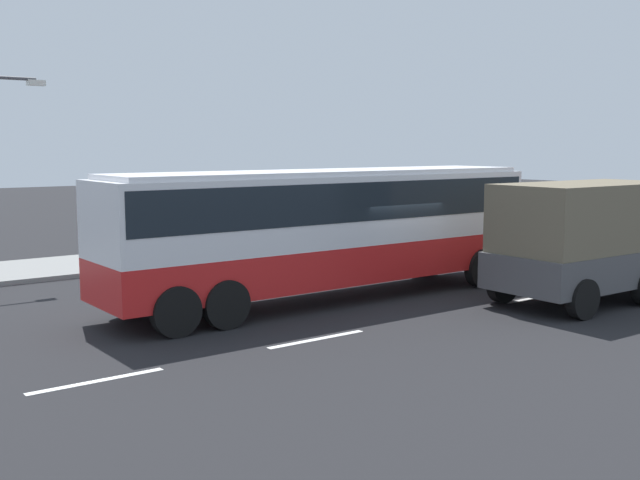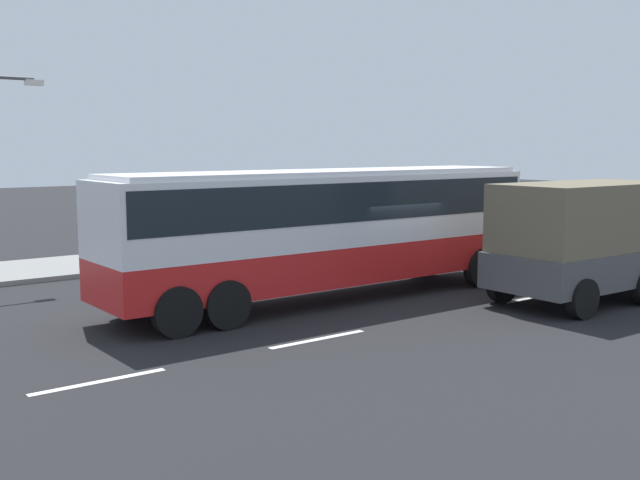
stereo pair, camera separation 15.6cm
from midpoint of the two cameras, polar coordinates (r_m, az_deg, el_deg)
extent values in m
plane|color=black|center=(20.65, 4.76, -4.07)|extent=(120.00, 120.00, 0.00)
cube|color=gray|center=(28.14, -7.83, -0.95)|extent=(80.00, 4.00, 0.15)
cube|color=white|center=(13.66, -16.20, -10.21)|extent=(2.40, 0.16, 0.01)
cube|color=white|center=(15.83, 0.04, -7.51)|extent=(2.40, 0.16, 0.01)
cube|color=white|center=(20.88, 16.23, -4.19)|extent=(2.40, 0.16, 0.01)
cube|color=red|center=(19.62, 0.94, -1.57)|extent=(12.30, 2.49, 0.97)
cube|color=silver|center=(19.46, 0.95, 2.39)|extent=(12.30, 2.49, 1.75)
cube|color=black|center=(19.44, 0.95, 3.10)|extent=(12.06, 2.52, 0.96)
cube|color=black|center=(23.66, 12.77, 3.27)|extent=(0.13, 2.25, 1.40)
cube|color=silver|center=(19.41, 0.96, 5.13)|extent=(11.81, 2.34, 0.12)
cylinder|color=black|center=(23.53, 8.01, -1.37)|extent=(1.10, 0.30, 1.10)
cylinder|color=black|center=(21.94, 12.30, -2.08)|extent=(1.10, 0.30, 1.10)
cylinder|color=black|center=(18.74, -10.43, -3.61)|extent=(1.10, 0.30, 1.10)
cylinder|color=black|center=(16.70, -6.86, -4.86)|extent=(1.10, 0.30, 1.10)
cylinder|color=black|center=(18.26, -13.82, -3.98)|extent=(1.10, 0.30, 1.10)
cylinder|color=black|center=(16.16, -10.58, -5.34)|extent=(1.10, 0.30, 1.10)
cube|color=#4C4C4F|center=(20.51, 19.56, -1.90)|extent=(5.26, 2.56, 0.90)
cube|color=#6B604C|center=(20.36, 19.71, 1.70)|extent=(5.05, 2.46, 1.69)
cylinder|color=black|center=(24.49, 22.51, -1.68)|extent=(0.96, 0.30, 0.96)
cylinder|color=black|center=(22.00, 18.34, -2.45)|extent=(0.96, 0.30, 0.96)
cylinder|color=black|center=(19.95, 13.89, -3.25)|extent=(0.96, 0.30, 0.96)
cylinder|color=black|center=(18.54, 19.49, -4.24)|extent=(0.96, 0.30, 0.96)
cylinder|color=black|center=(31.13, 4.24, 0.76)|extent=(0.14, 0.14, 0.80)
cylinder|color=black|center=(31.01, 4.44, 0.73)|extent=(0.14, 0.14, 0.80)
cylinder|color=#338C4C|center=(31.00, 4.35, 2.03)|extent=(0.32, 0.32, 0.60)
sphere|color=tan|center=(30.96, 4.36, 2.78)|extent=(0.22, 0.22, 0.22)
cylinder|color=#47474C|center=(23.47, -22.65, 11.27)|extent=(1.79, 0.10, 0.10)
cube|color=silver|center=(23.70, -20.51, 11.07)|extent=(0.50, 0.24, 0.16)
camera|label=1|loc=(0.08, 90.24, -0.03)|focal=42.30mm
camera|label=2|loc=(0.08, -89.76, 0.03)|focal=42.30mm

